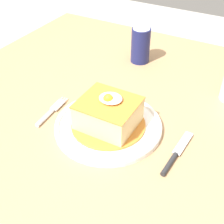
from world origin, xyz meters
The scene contains 6 objects.
dining_table centered at (0.00, 0.00, 0.67)m, with size 1.16×1.10×0.77m.
main_plate centered at (0.02, -0.09, 0.78)m, with size 0.28×0.28×0.02m.
sandwich_meal centered at (0.02, -0.09, 0.82)m, with size 0.20×0.20×0.10m.
fork centered at (-0.16, -0.12, 0.78)m, with size 0.03×0.14×0.01m.
knife centered at (0.21, -0.11, 0.78)m, with size 0.03×0.17×0.01m.
soda_can centered at (-0.07, 0.28, 0.83)m, with size 0.07×0.07×0.12m.
Camera 1 is at (0.32, -0.62, 1.31)m, focal length 49.13 mm.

